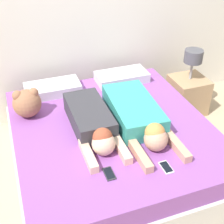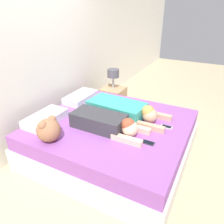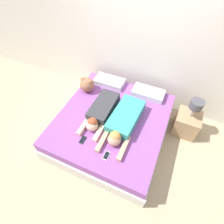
{
  "view_description": "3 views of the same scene",
  "coord_description": "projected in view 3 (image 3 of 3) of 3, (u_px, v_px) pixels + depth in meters",
  "views": [
    {
      "loc": [
        -0.8,
        -2.21,
        2.24
      ],
      "look_at": [
        0.0,
        0.0,
        0.65
      ],
      "focal_mm": 50.0,
      "sensor_mm": 36.0,
      "label": 1
    },
    {
      "loc": [
        -2.23,
        -1.17,
        1.92
      ],
      "look_at": [
        0.0,
        0.0,
        0.65
      ],
      "focal_mm": 35.0,
      "sensor_mm": 36.0,
      "label": 2
    },
    {
      "loc": [
        0.74,
        -1.68,
        2.85
      ],
      "look_at": [
        0.0,
        0.0,
        0.65
      ],
      "focal_mm": 28.0,
      "sensor_mm": 36.0,
      "label": 3
    }
  ],
  "objects": [
    {
      "name": "cell_phone_left",
      "position": [
        83.0,
        140.0,
        2.7
      ],
      "size": [
        0.07,
        0.14,
        0.01
      ],
      "color": "#2D2D33",
      "rests_on": "bed"
    },
    {
      "name": "cell_phone_right",
      "position": [
        106.0,
        156.0,
        2.53
      ],
      "size": [
        0.07,
        0.14,
        0.01
      ],
      "color": "silver",
      "rests_on": "bed"
    },
    {
      "name": "plush_toy",
      "position": [
        87.0,
        85.0,
        3.31
      ],
      "size": [
        0.27,
        0.27,
        0.29
      ],
      "color": "#996647",
      "rests_on": "bed"
    },
    {
      "name": "wall_back",
      "position": [
        139.0,
        42.0,
        3.03
      ],
      "size": [
        12.0,
        0.06,
        2.6
      ],
      "color": "silver",
      "rests_on": "ground_plane"
    },
    {
      "name": "pillow_head_right",
      "position": [
        148.0,
        93.0,
        3.29
      ],
      "size": [
        0.59,
        0.3,
        0.11
      ],
      "color": "silver",
      "rests_on": "bed"
    },
    {
      "name": "pillow_head_left",
      "position": [
        109.0,
        82.0,
        3.5
      ],
      "size": [
        0.59,
        0.3,
        0.11
      ],
      "color": "silver",
      "rests_on": "bed"
    },
    {
      "name": "nightstand",
      "position": [
        187.0,
        122.0,
        3.2
      ],
      "size": [
        0.41,
        0.41,
        0.82
      ],
      "color": "tan",
      "rests_on": "ground_plane"
    },
    {
      "name": "person_right",
      "position": [
        123.0,
        121.0,
        2.81
      ],
      "size": [
        0.44,
        1.14,
        0.23
      ],
      "color": "teal",
      "rests_on": "bed"
    },
    {
      "name": "person_left",
      "position": [
        101.0,
        112.0,
        2.94
      ],
      "size": [
        0.35,
        0.97,
        0.23
      ],
      "color": "#333338",
      "rests_on": "bed"
    },
    {
      "name": "ground_plane",
      "position": [
        112.0,
        133.0,
        3.36
      ],
      "size": [
        12.0,
        12.0,
        0.0
      ],
      "primitive_type": "plane",
      "color": "tan"
    },
    {
      "name": "bed",
      "position": [
        112.0,
        126.0,
        3.18
      ],
      "size": [
        1.85,
        1.99,
        0.5
      ],
      "color": "beige",
      "rests_on": "ground_plane"
    }
  ]
}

